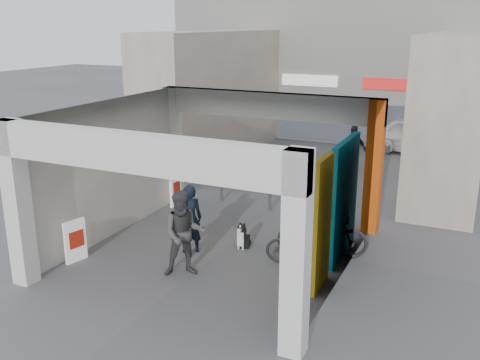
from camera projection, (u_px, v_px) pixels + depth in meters
The scene contains 21 objects.
ground at pixel (235, 239), 13.66m from camera, with size 90.00×90.00×0.00m, color #56555A.
arcade_canopy at pixel (240, 161), 12.07m from camera, with size 6.40×6.45×6.40m.
far_building at pixel (365, 52), 24.68m from camera, with size 18.00×4.08×8.00m.
plaza_bldg_left at pixel (214, 96), 21.29m from camera, with size 2.00×9.00×5.00m, color #B9AF99.
plaza_bldg_right at pixel (456, 111), 17.63m from camera, with size 2.00×9.00×5.00m, color #B9AF99.
bollard_left at pixel (221, 187), 16.42m from camera, with size 0.09×0.09×0.90m, color gray.
bollard_center at pixel (270, 196), 15.58m from camera, with size 0.09×0.09×0.87m, color gray.
bollard_right at pixel (323, 205), 14.80m from camera, with size 0.09×0.09×0.90m, color gray.
advert_board_near at pixel (75, 241), 12.25m from camera, with size 0.21×0.55×1.00m.
advert_board_far at pixel (176, 189), 16.03m from camera, with size 0.11×0.55×1.00m.
cafe_set at pixel (250, 169), 18.80m from camera, with size 1.59×1.29×0.96m.
produce_stand at pixel (256, 169), 19.06m from camera, with size 1.08×0.59×0.71m.
crate_stack at pixel (343, 165), 19.68m from camera, with size 0.49×0.40×0.56m.
border_collie at pixel (243, 237), 13.05m from camera, with size 0.25×0.49×0.68m.
man_with_dog at pixel (189, 219), 12.66m from camera, with size 0.61×0.40×1.68m, color black.
man_back_turned at pixel (184, 234), 11.47m from camera, with size 0.93×0.72×1.91m, color #3F3F42.
man_elderly at pixel (331, 199), 14.36m from camera, with size 0.72×0.47×1.48m, color #5684A8.
man_crates at pixel (354, 148), 19.75m from camera, with size 0.99×0.41×1.70m, color black.
bicycle_front at pixel (322, 234), 12.53m from camera, with size 0.73×2.11×1.11m, color black.
bicycle_rear at pixel (300, 244), 12.13m from camera, with size 0.44×1.56×0.94m, color black.
white_van at pixel (422, 137), 22.16m from camera, with size 1.79×4.44×1.51m, color silver.
Camera 1 is at (5.49, -11.42, 5.31)m, focal length 40.00 mm.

